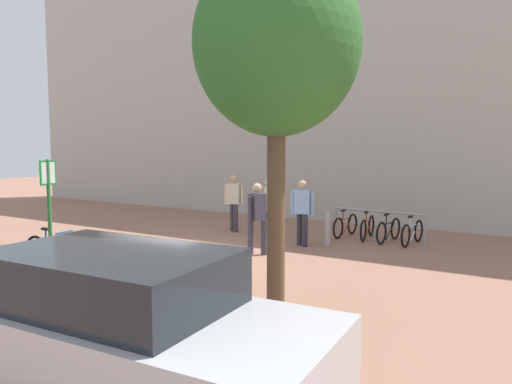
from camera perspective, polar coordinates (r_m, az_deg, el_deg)
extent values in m
plane|color=#936651|center=(11.73, -9.45, -7.43)|extent=(60.00, 60.00, 0.00)
cube|color=#B2ADA3|center=(17.90, 6.41, 13.11)|extent=(28.00, 1.20, 10.00)
cube|color=#336028|center=(10.52, -20.01, -8.73)|extent=(7.00, 1.10, 0.16)
cylinder|color=brown|center=(7.43, 2.37, -2.63)|extent=(0.28, 0.28, 3.11)
ellipsoid|color=#2D6628|center=(7.51, 2.45, 17.09)|extent=(2.51, 2.51, 2.76)
cylinder|color=#2D7238|center=(11.04, -23.15, -2.48)|extent=(0.08, 0.08, 2.32)
cube|color=#198C33|center=(10.96, -23.32, 2.09)|extent=(0.05, 0.36, 0.52)
cube|color=white|center=(10.96, -23.32, 2.09)|extent=(0.05, 0.30, 0.44)
torus|color=black|center=(11.65, -24.47, -6.28)|extent=(0.66, 0.10, 0.66)
torus|color=black|center=(10.87, -21.14, -6.97)|extent=(0.66, 0.10, 0.66)
cylinder|color=#194CA5|center=(11.21, -22.91, -5.51)|extent=(0.84, 0.09, 0.04)
cylinder|color=#194CA5|center=(11.18, -22.53, -6.85)|extent=(0.61, 0.07, 0.44)
cylinder|color=#194CA5|center=(11.33, -23.52, -4.81)|extent=(0.04, 0.04, 0.28)
cube|color=black|center=(11.30, -23.55, -4.01)|extent=(0.20, 0.09, 0.05)
cylinder|color=#194CA5|center=(10.87, -21.65, -4.41)|extent=(0.07, 0.42, 0.04)
cylinder|color=#99999E|center=(14.36, 9.38, -3.44)|extent=(0.06, 0.06, 0.80)
cylinder|color=#99999E|center=(13.35, 19.31, -4.34)|extent=(0.06, 0.06, 0.80)
cylinder|color=#99999E|center=(13.75, 14.20, -2.24)|extent=(2.59, 0.34, 0.06)
torus|color=black|center=(13.79, 9.65, -4.22)|extent=(0.10, 0.61, 0.61)
torus|color=black|center=(14.62, 11.29, -3.69)|extent=(0.10, 0.61, 0.61)
cylinder|color=red|center=(14.17, 10.51, -3.14)|extent=(0.10, 0.77, 0.03)
cylinder|color=red|center=(14.29, 10.65, -4.02)|extent=(0.08, 0.56, 0.40)
cylinder|color=red|center=(14.01, 10.22, -2.78)|extent=(0.03, 0.03, 0.26)
cube|color=black|center=(13.99, 10.23, -2.18)|extent=(0.09, 0.19, 0.05)
cylinder|color=red|center=(14.46, 11.13, -2.02)|extent=(0.39, 0.07, 0.04)
torus|color=black|center=(13.53, 12.53, -4.45)|extent=(0.11, 0.61, 0.61)
torus|color=black|center=(14.43, 13.42, -3.86)|extent=(0.11, 0.61, 0.61)
cylinder|color=red|center=(13.95, 13.01, -3.32)|extent=(0.10, 0.77, 0.03)
cylinder|color=red|center=(14.08, 13.07, -4.21)|extent=(0.08, 0.56, 0.40)
cylinder|color=red|center=(13.77, 12.85, -2.97)|extent=(0.03, 0.03, 0.26)
cube|color=black|center=(13.75, 12.87, -2.36)|extent=(0.09, 0.19, 0.05)
cylinder|color=red|center=(14.26, 13.36, -2.17)|extent=(0.39, 0.07, 0.04)
torus|color=black|center=(13.24, 14.56, -4.71)|extent=(0.13, 0.61, 0.61)
torus|color=black|center=(14.10, 16.10, -4.14)|extent=(0.13, 0.61, 0.61)
cylinder|color=black|center=(13.64, 15.38, -3.58)|extent=(0.13, 0.77, 0.03)
cylinder|color=black|center=(13.76, 15.50, -4.49)|extent=(0.10, 0.56, 0.40)
cylinder|color=black|center=(13.46, 15.11, -3.21)|extent=(0.03, 0.03, 0.26)
cube|color=black|center=(13.44, 15.12, -2.59)|extent=(0.10, 0.19, 0.05)
cylinder|color=black|center=(13.93, 15.97, -2.42)|extent=(0.39, 0.08, 0.04)
torus|color=black|center=(13.01, 17.22, -4.96)|extent=(0.13, 0.61, 0.61)
torus|color=black|center=(13.88, 18.60, -4.36)|extent=(0.13, 0.61, 0.61)
cylinder|color=silver|center=(13.41, 17.96, -3.80)|extent=(0.12, 0.77, 0.03)
cylinder|color=silver|center=(13.53, 18.06, -4.72)|extent=(0.10, 0.56, 0.40)
cylinder|color=silver|center=(13.24, 17.72, -3.43)|extent=(0.03, 0.03, 0.26)
cube|color=black|center=(13.22, 17.74, -2.80)|extent=(0.09, 0.19, 0.05)
cylinder|color=silver|center=(13.71, 18.50, -2.61)|extent=(0.39, 0.08, 0.04)
cylinder|color=#ADADB2|center=(12.88, 8.35, -4.21)|extent=(0.16, 0.16, 0.90)
cylinder|color=#383342|center=(14.63, -2.41, -3.11)|extent=(0.14, 0.14, 0.85)
cylinder|color=#383342|center=(14.87, -2.80, -2.97)|extent=(0.14, 0.14, 0.85)
cube|color=beige|center=(14.66, -2.62, -0.20)|extent=(0.44, 0.33, 0.62)
cylinder|color=beige|center=(14.58, -1.66, -0.35)|extent=(0.09, 0.09, 0.59)
cylinder|color=beige|center=(14.76, -3.56, -0.28)|extent=(0.09, 0.09, 0.59)
sphere|color=tan|center=(14.62, -2.63, 1.56)|extent=(0.22, 0.22, 0.22)
cylinder|color=#383342|center=(11.60, 0.94, -5.35)|extent=(0.14, 0.14, 0.85)
cylinder|color=#383342|center=(11.65, -0.66, -5.30)|extent=(0.14, 0.14, 0.85)
cube|color=#383342|center=(11.51, 0.14, -1.73)|extent=(0.31, 0.44, 0.62)
cylinder|color=#383342|center=(11.71, 1.00, -1.77)|extent=(0.09, 0.09, 0.59)
cylinder|color=#383342|center=(11.33, -0.75, -2.01)|extent=(0.09, 0.09, 0.59)
sphere|color=tan|center=(11.46, 0.14, 0.50)|extent=(0.22, 0.22, 0.22)
cylinder|color=#2D2D38|center=(13.23, 1.05, -4.02)|extent=(0.14, 0.14, 0.85)
cylinder|color=#2D2D38|center=(13.42, 1.93, -3.88)|extent=(0.14, 0.14, 0.85)
cube|color=beige|center=(13.22, 1.50, -0.80)|extent=(0.42, 0.47, 0.62)
cylinder|color=beige|center=(12.97, 1.59, -1.06)|extent=(0.09, 0.09, 0.59)
cylinder|color=beige|center=(13.48, 1.42, -0.82)|extent=(0.09, 0.09, 0.59)
sphere|color=tan|center=(13.18, 1.51, 1.14)|extent=(0.22, 0.22, 0.22)
cylinder|color=#2D2D38|center=(12.57, 5.79, -4.54)|extent=(0.14, 0.14, 0.85)
cylinder|color=#2D2D38|center=(12.76, 5.14, -4.38)|extent=(0.14, 0.14, 0.85)
cube|color=#8CB2E5|center=(12.56, 5.49, -1.16)|extent=(0.44, 0.33, 0.62)
cylinder|color=#8CB2E5|center=(12.51, 6.65, -1.34)|extent=(0.09, 0.09, 0.59)
cylinder|color=#8CB2E5|center=(12.62, 4.34, -1.26)|extent=(0.09, 0.09, 0.59)
sphere|color=tan|center=(12.52, 5.51, 0.89)|extent=(0.22, 0.22, 0.22)
cylinder|color=black|center=(8.13, -25.39, -11.35)|extent=(0.64, 0.23, 0.64)
cube|color=#B7B7BC|center=(5.30, -14.88, -16.88)|extent=(4.39, 2.03, 0.76)
cube|color=#1E2328|center=(5.22, -16.69, -9.62)|extent=(2.49, 1.71, 0.56)
cylinder|color=black|center=(5.36, 4.68, -19.70)|extent=(0.65, 0.25, 0.64)
cylinder|color=black|center=(6.96, -18.71, -13.93)|extent=(0.65, 0.25, 0.64)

